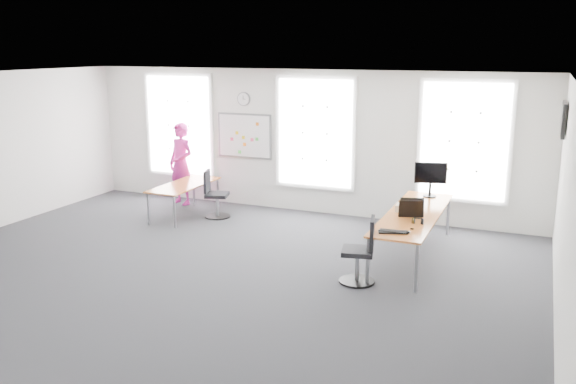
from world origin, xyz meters
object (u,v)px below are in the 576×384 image
at_px(person, 181,164).
at_px(headphones, 418,221).
at_px(chair_left, 214,197).
at_px(keyboard, 393,232).
at_px(desk_left, 184,187).
at_px(desk_right, 414,216).
at_px(chair_right, 361,254).
at_px(monitor, 430,176).

bearing_deg(person, headphones, -4.44).
distance_m(chair_left, keyboard, 4.72).
relative_size(chair_left, headphones, 5.69).
bearing_deg(keyboard, desk_left, 139.51).
bearing_deg(desk_right, person, 164.07).
bearing_deg(desk_left, keyboard, -22.13).
bearing_deg(chair_right, headphones, 129.47).
bearing_deg(chair_left, keyboard, -133.30).
distance_m(keyboard, monitor, 2.47).
distance_m(desk_right, headphones, 0.66).
distance_m(person, monitor, 5.56).
relative_size(person, headphones, 10.51).
height_order(chair_right, person, person).
relative_size(desk_left, keyboard, 4.31).
bearing_deg(monitor, keyboard, -107.75).
height_order(chair_right, chair_left, chair_right).
relative_size(desk_left, person, 1.01).
height_order(chair_right, monitor, monitor).
height_order(person, headphones, person).
bearing_deg(desk_right, desk_left, 171.34).
height_order(headphones, monitor, monitor).
relative_size(desk_right, headphones, 18.08).
height_order(chair_left, keyboard, chair_left).
bearing_deg(desk_left, desk_right, -8.66).
distance_m(person, keyboard, 6.12).
distance_m(chair_right, monitor, 2.81).
height_order(chair_left, monitor, monitor).
bearing_deg(headphones, chair_left, 142.95).
relative_size(desk_right, monitor, 4.88).
xyz_separation_m(person, headphones, (5.68, -2.20, -0.10)).
height_order(desk_left, person, person).
bearing_deg(chair_right, person, -133.30).
height_order(chair_left, headphones, chair_left).
bearing_deg(desk_right, monitor, 88.14).
xyz_separation_m(chair_left, keyboard, (4.21, -2.09, 0.34)).
height_order(desk_right, keyboard, keyboard).
relative_size(chair_right, keyboard, 2.36).
bearing_deg(monitor, headphones, -100.92).
distance_m(chair_right, headphones, 1.11).
bearing_deg(keyboard, monitor, 69.17).
xyz_separation_m(desk_left, monitor, (4.96, 0.47, 0.53)).
bearing_deg(keyboard, chair_right, -168.87).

